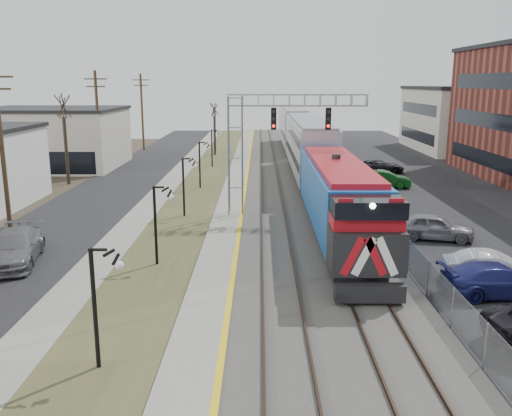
{
  "coord_description": "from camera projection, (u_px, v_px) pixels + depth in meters",
  "views": [
    {
      "loc": [
        1.11,
        -7.58,
        8.87
      ],
      "look_at": [
        0.92,
        19.42,
        2.6
      ],
      "focal_mm": 38.0,
      "sensor_mm": 36.0,
      "label": 1
    }
  ],
  "objects": [
    {
      "name": "street_west",
      "position": [
        103.0,
        195.0,
        43.56
      ],
      "size": [
        7.0,
        120.0,
        0.04
      ],
      "primitive_type": "cube",
      "color": "black",
      "rests_on": "ground"
    },
    {
      "name": "sidewalk",
      "position": [
        159.0,
        195.0,
        43.53
      ],
      "size": [
        2.0,
        120.0,
        0.08
      ],
      "primitive_type": "cube",
      "color": "gray",
      "rests_on": "ground"
    },
    {
      "name": "grass_median",
      "position": [
        196.0,
        195.0,
        43.51
      ],
      "size": [
        4.0,
        120.0,
        0.06
      ],
      "primitive_type": "cube",
      "color": "#3F4625",
      "rests_on": "ground"
    },
    {
      "name": "platform",
      "position": [
        233.0,
        194.0,
        43.47
      ],
      "size": [
        2.0,
        120.0,
        0.24
      ],
      "primitive_type": "cube",
      "color": "gray",
      "rests_on": "ground"
    },
    {
      "name": "ballast_bed",
      "position": [
        296.0,
        194.0,
        43.44
      ],
      "size": [
        8.0,
        120.0,
        0.2
      ],
      "primitive_type": "cube",
      "color": "#595651",
      "rests_on": "ground"
    },
    {
      "name": "parking_lot",
      "position": [
        445.0,
        196.0,
        43.37
      ],
      "size": [
        16.0,
        120.0,
        0.04
      ],
      "primitive_type": "cube",
      "color": "black",
      "rests_on": "ground"
    },
    {
      "name": "platform_edge",
      "position": [
        244.0,
        193.0,
        43.43
      ],
      "size": [
        0.24,
        120.0,
        0.01
      ],
      "primitive_type": "cube",
      "color": "gold",
      "rests_on": "platform"
    },
    {
      "name": "track_near",
      "position": [
        271.0,
        192.0,
        43.41
      ],
      "size": [
        1.58,
        120.0,
        0.15
      ],
      "color": "#2D2119",
      "rests_on": "ballast_bed"
    },
    {
      "name": "track_far",
      "position": [
        314.0,
        192.0,
        43.39
      ],
      "size": [
        1.58,
        120.0,
        0.15
      ],
      "color": "#2D2119",
      "rests_on": "ballast_bed"
    },
    {
      "name": "train",
      "position": [
        304.0,
        145.0,
        53.09
      ],
      "size": [
        3.0,
        63.05,
        5.33
      ],
      "color": "#1451A4",
      "rests_on": "ground"
    },
    {
      "name": "signal_gantry",
      "position": [
        261.0,
        134.0,
        35.39
      ],
      "size": [
        9.0,
        1.07,
        8.15
      ],
      "color": "gray",
      "rests_on": "ground"
    },
    {
      "name": "lampposts",
      "position": [
        157.0,
        225.0,
        26.78
      ],
      "size": [
        0.14,
        62.14,
        4.0
      ],
      "color": "black",
      "rests_on": "ground"
    },
    {
      "name": "utility_poles",
      "position": [
        2.0,
        148.0,
        32.71
      ],
      "size": [
        0.28,
        80.28,
        10.0
      ],
      "color": "#4C3823",
      "rests_on": "ground"
    },
    {
      "name": "fence",
      "position": [
        348.0,
        186.0,
        43.25
      ],
      "size": [
        0.04,
        120.0,
        1.6
      ],
      "primitive_type": "cube",
      "color": "gray",
      "rests_on": "ground"
    },
    {
      "name": "bare_trees",
      "position": [
        101.0,
        156.0,
        46.77
      ],
      "size": [
        12.3,
        42.3,
        5.95
      ],
      "color": "#382D23",
      "rests_on": "ground"
    },
    {
      "name": "car_lot_b",
      "position": [
        493.0,
        269.0,
        24.32
      ],
      "size": [
        4.47,
        2.17,
        1.41
      ],
      "primitive_type": "imported",
      "rotation": [
        0.0,
        0.0,
        1.41
      ],
      "color": "silver",
      "rests_on": "ground"
    },
    {
      "name": "car_lot_d",
      "position": [
        498.0,
        281.0,
        22.84
      ],
      "size": [
        4.98,
        2.36,
        1.4
      ],
      "primitive_type": "imported",
      "rotation": [
        0.0,
        0.0,
        1.65
      ],
      "color": "navy",
      "rests_on": "ground"
    },
    {
      "name": "car_lot_e",
      "position": [
        434.0,
        227.0,
        31.11
      ],
      "size": [
        4.71,
        2.77,
        1.5
      ],
      "primitive_type": "imported",
      "rotation": [
        0.0,
        0.0,
        1.33
      ],
      "color": "gray",
      "rests_on": "ground"
    },
    {
      "name": "car_lot_f",
      "position": [
        385.0,
        180.0,
        46.62
      ],
      "size": [
        4.52,
        2.15,
        1.43
      ],
      "primitive_type": "imported",
      "rotation": [
        0.0,
        0.0,
        1.42
      ],
      "color": "#0E4614",
      "rests_on": "ground"
    },
    {
      "name": "car_street_b",
      "position": [
        15.0,
        248.0,
        26.99
      ],
      "size": [
        3.34,
        5.87,
        1.6
      ],
      "primitive_type": "imported",
      "rotation": [
        0.0,
        0.0,
        0.21
      ],
      "color": "slate",
      "rests_on": "ground"
    },
    {
      "name": "car_lot_g",
      "position": [
        380.0,
        167.0,
        54.05
      ],
      "size": [
        4.82,
        2.49,
        1.3
      ],
      "primitive_type": "imported",
      "rotation": [
        0.0,
        0.0,
        1.5
      ],
      "color": "black",
      "rests_on": "ground"
    }
  ]
}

